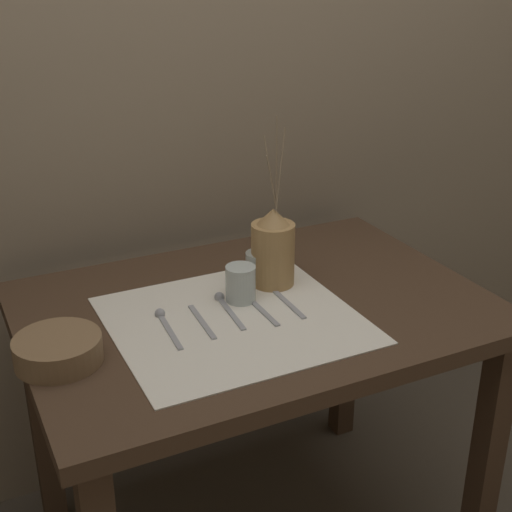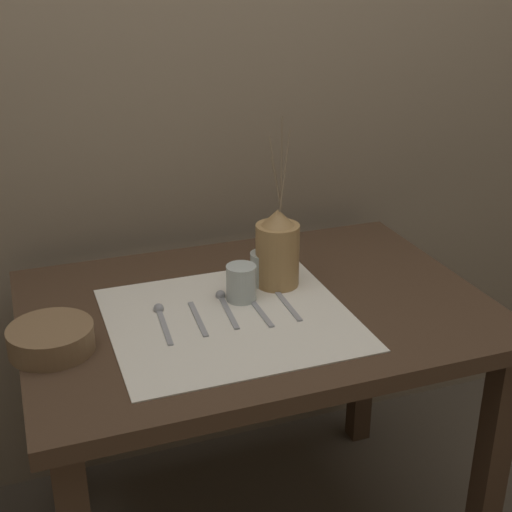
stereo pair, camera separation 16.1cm
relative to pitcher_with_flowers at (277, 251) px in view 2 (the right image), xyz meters
name	(u,v)px [view 2 (the right image)]	position (x,y,z in m)	size (l,w,h in m)	color
stone_wall_back	(193,67)	(-0.08, 0.42, 0.38)	(7.00, 0.06, 2.40)	gray
wooden_table	(256,343)	(-0.08, -0.07, -0.20)	(1.07, 0.76, 0.73)	#422D1E
linen_cloth	(230,319)	(-0.16, -0.13, -0.09)	(0.53, 0.49, 0.00)	silver
pitcher_with_flowers	(277,251)	(0.00, 0.00, 0.00)	(0.11, 0.11, 0.42)	#A87F4C
wooden_bowl	(51,339)	(-0.55, -0.13, -0.07)	(0.18, 0.18, 0.05)	brown
glass_tumbler_near	(241,283)	(-0.11, -0.05, -0.05)	(0.07, 0.07, 0.09)	#B7C1BC
glass_tumbler_far	(264,268)	(-0.03, 0.01, -0.05)	(0.07, 0.07, 0.08)	#B7C1BC
spoon_inner	(161,315)	(-0.31, -0.07, -0.09)	(0.03, 0.17, 0.02)	#939399
knife_center	(198,319)	(-0.23, -0.11, -0.09)	(0.02, 0.16, 0.00)	#939399
spoon_outer	(223,301)	(-0.15, -0.05, -0.09)	(0.03, 0.17, 0.02)	#939399
fork_inner	(259,310)	(-0.09, -0.12, -0.09)	(0.01, 0.16, 0.00)	#939399
fork_outer	(287,305)	(-0.02, -0.11, -0.09)	(0.02, 0.16, 0.00)	#939399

